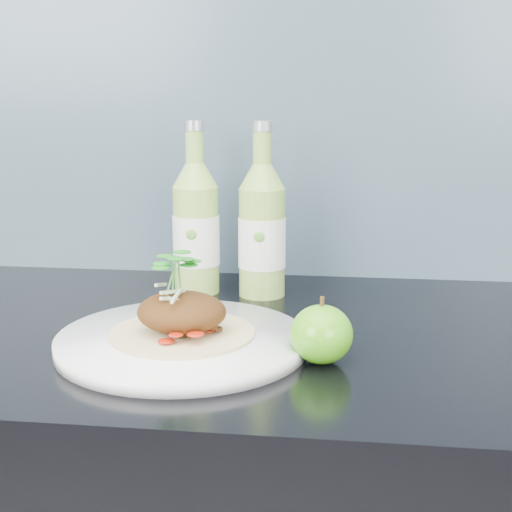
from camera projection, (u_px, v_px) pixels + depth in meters
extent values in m
cube|color=#739AB6|center=(249.00, 58.00, 1.13)|extent=(4.00, 0.02, 0.70)
cylinder|color=white|center=(182.00, 341.00, 0.84)|extent=(0.36, 0.36, 0.02)
cylinder|color=tan|center=(182.00, 333.00, 0.84)|extent=(0.17, 0.17, 0.00)
ellipsoid|color=#542F0F|center=(182.00, 312.00, 0.83)|extent=(0.11, 0.09, 0.05)
ellipsoid|color=#3F9810|center=(321.00, 334.00, 0.79)|extent=(0.08, 0.08, 0.07)
cylinder|color=#472D14|center=(322.00, 303.00, 0.78)|extent=(0.01, 0.00, 0.01)
cylinder|color=#94C050|center=(196.00, 240.00, 1.07)|extent=(0.07, 0.07, 0.16)
cone|color=#94C050|center=(195.00, 175.00, 1.05)|extent=(0.07, 0.07, 0.04)
cylinder|color=#94C050|center=(195.00, 147.00, 1.04)|extent=(0.03, 0.03, 0.05)
cylinder|color=silver|center=(194.00, 125.00, 1.03)|extent=(0.03, 0.03, 0.01)
cylinder|color=white|center=(196.00, 240.00, 1.07)|extent=(0.07, 0.07, 0.07)
ellipsoid|color=#59A533|center=(191.00, 235.00, 1.03)|extent=(0.02, 0.00, 0.02)
cylinder|color=#8CB74C|center=(262.00, 243.00, 1.05)|extent=(0.08, 0.08, 0.16)
cone|color=#8CB74C|center=(262.00, 176.00, 1.03)|extent=(0.07, 0.07, 0.04)
cylinder|color=#8CB74C|center=(262.00, 148.00, 1.02)|extent=(0.03, 0.03, 0.05)
cylinder|color=silver|center=(262.00, 126.00, 1.01)|extent=(0.03, 0.03, 0.01)
cylinder|color=white|center=(262.00, 242.00, 1.05)|extent=(0.08, 0.08, 0.07)
ellipsoid|color=#59A533|center=(259.00, 237.00, 1.01)|extent=(0.02, 0.00, 0.02)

